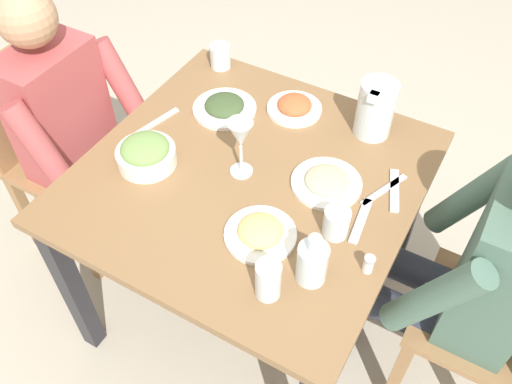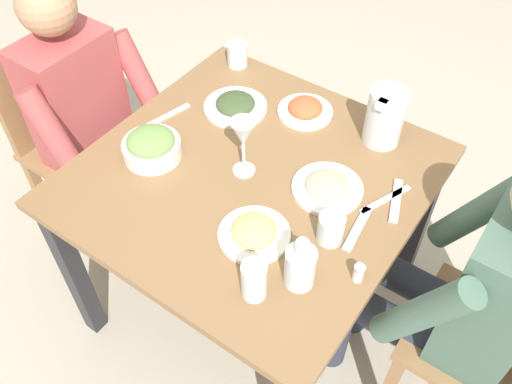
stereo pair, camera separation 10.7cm
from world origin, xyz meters
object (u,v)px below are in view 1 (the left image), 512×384
at_px(diner_near, 463,268).
at_px(plate_dolmas, 224,107).
at_px(chair_far, 52,145).
at_px(plate_fries, 260,232).
at_px(wine_glass, 240,137).
at_px(salad_bowl, 146,153).
at_px(oil_carafe, 312,264).
at_px(dining_table, 250,198).
at_px(water_glass_center, 268,280).
at_px(water_glass_far_right, 336,223).
at_px(water_pitcher, 376,109).
at_px(plate_rice_curry, 294,106).
at_px(diner_far, 83,134).
at_px(plate_beans, 327,182).
at_px(salt_shaker, 369,264).
at_px(water_glass_near_left, 220,56).

height_order(diner_near, plate_dolmas, diner_near).
xyz_separation_m(chair_far, diner_near, (0.10, -1.54, 0.15)).
xyz_separation_m(plate_fries, wine_glass, (0.19, 0.17, 0.12)).
height_order(salad_bowl, oil_carafe, oil_carafe).
distance_m(dining_table, plate_fries, 0.28).
distance_m(dining_table, water_glass_center, 0.46).
bearing_deg(plate_dolmas, dining_table, -134.20).
bearing_deg(oil_carafe, plate_dolmas, 49.84).
bearing_deg(water_glass_far_right, water_pitcher, 8.71).
xyz_separation_m(plate_dolmas, plate_rice_curry, (0.12, -0.21, 0.00)).
relative_size(salad_bowl, plate_rice_curry, 0.97).
height_order(chair_far, diner_near, diner_near).
distance_m(water_pitcher, salad_bowl, 0.73).
bearing_deg(diner_far, dining_table, -86.92).
xyz_separation_m(chair_far, plate_fries, (-0.16, -1.02, 0.27)).
relative_size(plate_rice_curry, wine_glass, 0.96).
bearing_deg(plate_rice_curry, water_glass_center, -158.40).
distance_m(plate_dolmas, water_glass_far_right, 0.62).
bearing_deg(diner_far, plate_rice_curry, -60.39).
height_order(water_pitcher, plate_fries, water_pitcher).
relative_size(diner_near, diner_far, 1.00).
relative_size(plate_beans, water_glass_center, 1.86).
distance_m(dining_table, diner_far, 0.67).
height_order(dining_table, water_glass_far_right, water_glass_far_right).
bearing_deg(dining_table, plate_fries, -142.83).
relative_size(diner_far, salad_bowl, 6.39).
height_order(plate_dolmas, plate_beans, plate_dolmas).
xyz_separation_m(diner_near, water_pitcher, (0.30, 0.42, 0.20)).
xyz_separation_m(plate_rice_curry, salt_shaker, (-0.49, -0.46, 0.01)).
distance_m(diner_near, water_glass_near_left, 1.12).
bearing_deg(water_glass_center, water_glass_far_right, -14.85).
bearing_deg(diner_far, water_glass_far_right, -92.62).
distance_m(diner_far, water_glass_far_right, 1.00).
height_order(diner_near, salt_shaker, diner_near).
relative_size(chair_far, water_pitcher, 4.61).
bearing_deg(plate_beans, plate_dolmas, 71.87).
bearing_deg(salad_bowl, plate_fries, -99.78).
bearing_deg(salt_shaker, plate_rice_curry, 43.35).
relative_size(water_pitcher, wine_glass, 0.97).
distance_m(plate_fries, plate_beans, 0.28).
xyz_separation_m(chair_far, oil_carafe, (-0.21, -1.20, 0.31)).
bearing_deg(water_glass_near_left, chair_far, 133.01).
xyz_separation_m(plate_fries, oil_carafe, (-0.05, -0.18, 0.04)).
relative_size(dining_table, diner_far, 0.85).
relative_size(plate_dolmas, salt_shaker, 4.04).
bearing_deg(water_glass_far_right, wine_glass, 77.69).
bearing_deg(chair_far, water_glass_near_left, -46.99).
bearing_deg(dining_table, plate_beans, -72.33).
xyz_separation_m(plate_beans, oil_carafe, (-0.32, -0.10, 0.04)).
distance_m(plate_beans, oil_carafe, 0.33).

